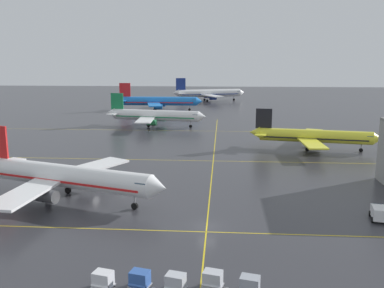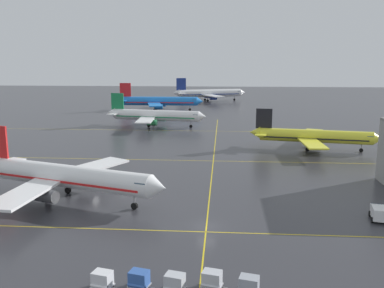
# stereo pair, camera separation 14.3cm
# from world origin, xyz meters

# --- Properties ---
(ground_plane) EXTENTS (600.00, 600.00, 0.00)m
(ground_plane) POSITION_xyz_m (0.00, 0.00, 0.00)
(ground_plane) COLOR #333338
(airliner_front_gate) EXTENTS (36.54, 31.23, 11.63)m
(airliner_front_gate) POSITION_xyz_m (-24.19, 10.09, 3.97)
(airliner_front_gate) COLOR white
(airliner_front_gate) RESTS_ON ground
(airliner_second_row) EXTENTS (33.08, 28.20, 10.31)m
(airliner_second_row) POSITION_xyz_m (25.28, 52.82, 3.52)
(airliner_second_row) COLOR yellow
(airliner_second_row) RESTS_ON ground
(airliner_third_row) EXTENTS (36.02, 30.71, 11.22)m
(airliner_third_row) POSITION_xyz_m (-21.48, 87.78, 3.83)
(airliner_third_row) COLOR white
(airliner_third_row) RESTS_ON ground
(airliner_far_left_stand) EXTENTS (39.39, 34.10, 12.28)m
(airliner_far_left_stand) POSITION_xyz_m (-26.99, 132.85, 4.19)
(airliner_far_left_stand) COLOR blue
(airliner_far_left_stand) RESTS_ON ground
(airliner_far_right_stand) EXTENTS (40.14, 34.29, 12.76)m
(airliner_far_right_stand) POSITION_xyz_m (-5.76, 176.53, 4.36)
(airliner_far_right_stand) COLOR white
(airliner_far_right_stand) RESTS_ON ground
(taxiway_markings) EXTENTS (159.60, 134.24, 0.01)m
(taxiway_markings) POSITION_xyz_m (0.00, 38.68, 0.00)
(taxiway_markings) COLOR yellow
(taxiway_markings) RESTS_ON ground
(service_truck_red_van) EXTENTS (2.79, 4.39, 2.10)m
(service_truck_red_van) POSITION_xyz_m (24.92, 4.23, 1.18)
(service_truck_red_van) COLOR white
(service_truck_red_van) RESTS_ON ground
(baggage_cart_row_leftmost) EXTENTS (2.87, 2.11, 1.86)m
(baggage_cart_row_leftmost) POSITION_xyz_m (-9.97, -17.22, 1.00)
(baggage_cart_row_leftmost) COLOR #99999E
(baggage_cart_row_leftmost) RESTS_ON ground
(baggage_cart_row_second) EXTENTS (2.87, 2.11, 1.86)m
(baggage_cart_row_second) POSITION_xyz_m (-6.24, -16.83, 1.00)
(baggage_cart_row_second) COLOR #99999E
(baggage_cart_row_second) RESTS_ON ground
(baggage_cart_row_middle) EXTENTS (2.87, 2.11, 1.86)m
(baggage_cart_row_middle) POSITION_xyz_m (-2.52, -17.19, 1.00)
(baggage_cart_row_middle) COLOR #99999E
(baggage_cart_row_middle) RESTS_ON ground
(baggage_cart_row_fourth) EXTENTS (2.87, 2.11, 1.86)m
(baggage_cart_row_fourth) POSITION_xyz_m (1.21, -16.32, 1.00)
(baggage_cart_row_fourth) COLOR #99999E
(baggage_cart_row_fourth) RESTS_ON ground
(baggage_cart_row_fifth) EXTENTS (2.87, 2.11, 1.86)m
(baggage_cart_row_fifth) POSITION_xyz_m (4.94, -17.13, 1.00)
(baggage_cart_row_fifth) COLOR #99999E
(baggage_cart_row_fifth) RESTS_ON ground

